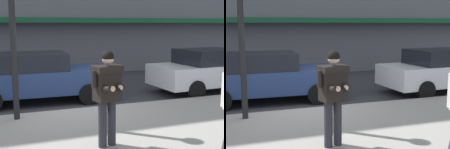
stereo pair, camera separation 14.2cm
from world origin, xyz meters
TOP-DOWN VIEW (x-y plane):
  - ground_plane at (0.00, 0.00)m, footprint 80.00×80.00m
  - sidewalk at (1.00, -2.85)m, footprint 32.00×5.30m
  - curb_paint_line at (1.00, 0.05)m, footprint 28.00×0.12m
  - parked_sedan_mid at (-0.83, 1.51)m, footprint 4.55×2.03m
  - parked_sedan_far at (5.26, 0.91)m, footprint 4.61×2.16m
  - man_texting_on_phone at (-0.10, -3.02)m, footprint 0.63×0.64m

SIDE VIEW (x-z plane):
  - ground_plane at x=0.00m, z-range 0.00..0.00m
  - curb_paint_line at x=1.00m, z-range 0.00..0.01m
  - sidewalk at x=1.00m, z-range 0.00..0.14m
  - parked_sedan_mid at x=-0.83m, z-range 0.02..1.56m
  - parked_sedan_far at x=5.26m, z-range 0.02..1.56m
  - man_texting_on_phone at x=-0.10m, z-range 0.35..2.15m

